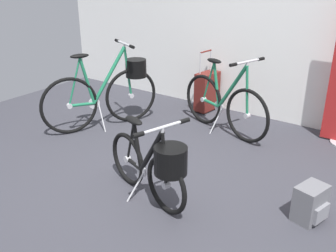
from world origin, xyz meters
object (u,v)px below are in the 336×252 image
object	(u,v)px
rolling_suitcase	(207,91)
backpack_on_floor	(311,203)
display_bike_right	(110,90)
folding_bike_foreground	(154,164)
display_bike_left	(224,104)

from	to	relation	value
rolling_suitcase	backpack_on_floor	world-z (taller)	rolling_suitcase
display_bike_right	rolling_suitcase	xyz separation A→B (m)	(0.71, 1.15, -0.18)
folding_bike_foreground	display_bike_right	xyz separation A→B (m)	(-1.49, 1.06, 0.09)
rolling_suitcase	folding_bike_foreground	bearing A→B (deg)	-70.69
folding_bike_foreground	display_bike_left	xyz separation A→B (m)	(-0.25, 1.69, -0.01)
rolling_suitcase	backpack_on_floor	xyz separation A→B (m)	(1.91, -1.69, -0.14)
folding_bike_foreground	rolling_suitcase	xyz separation A→B (m)	(-0.77, 2.21, -0.09)
display_bike_left	backpack_on_floor	size ratio (longest dim) A/B	4.35
display_bike_right	backpack_on_floor	distance (m)	2.70
backpack_on_floor	display_bike_right	bearing A→B (deg)	168.40
display_bike_left	rolling_suitcase	bearing A→B (deg)	135.45
display_bike_right	display_bike_left	bearing A→B (deg)	26.85
backpack_on_floor	display_bike_left	bearing A→B (deg)	139.84
folding_bike_foreground	display_bike_left	bearing A→B (deg)	98.27
rolling_suitcase	backpack_on_floor	bearing A→B (deg)	-41.44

